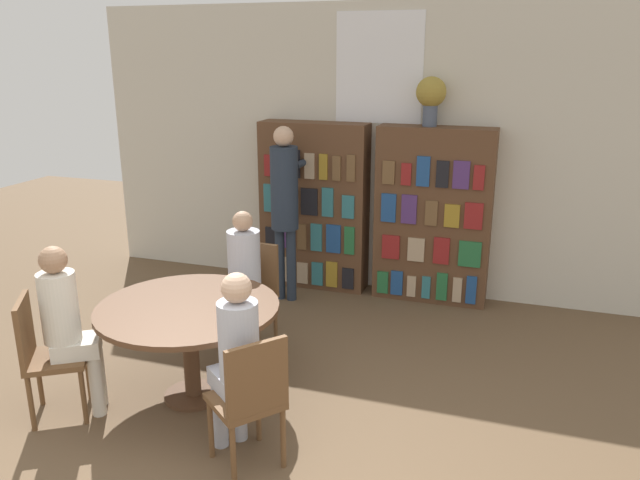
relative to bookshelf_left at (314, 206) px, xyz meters
The scene contains 12 objects.
wall_back 0.90m from the bookshelf_left, 16.81° to the left, with size 6.40×0.07×3.00m.
bookshelf_left is the anchor object (origin of this frame).
bookshelf_right 1.29m from the bookshelf_left, ahead, with size 1.17×0.34×1.81m.
flower_vase 1.70m from the bookshelf_left, ahead, with size 0.29×0.29×0.48m.
reading_table 2.56m from the bookshelf_left, 91.97° to the right, with size 1.33×1.33×0.75m.
chair_near_camera 3.26m from the bookshelf_left, 106.69° to the right, with size 0.55×0.55×0.91m.
chair_left_side 1.60m from the bookshelf_left, 91.35° to the right, with size 0.42×0.42×0.91m.
chair_far_side 3.28m from the bookshelf_left, 77.71° to the right, with size 0.56×0.56×0.91m.
seated_reader_left 1.74m from the bookshelf_left, 91.51° to the right, with size 0.29×0.39×1.25m.
seated_reader_right 3.12m from the bookshelf_left, 79.81° to the right, with size 0.41×0.40×1.27m.
seated_reader_back 3.10m from the bookshelf_left, 104.52° to the right, with size 0.41×0.39×1.27m.
librarian_standing 0.56m from the bookshelf_left, 105.54° to the right, with size 0.28×0.55×1.82m.
Camera 1 is at (1.52, -2.39, 2.53)m, focal length 35.00 mm.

